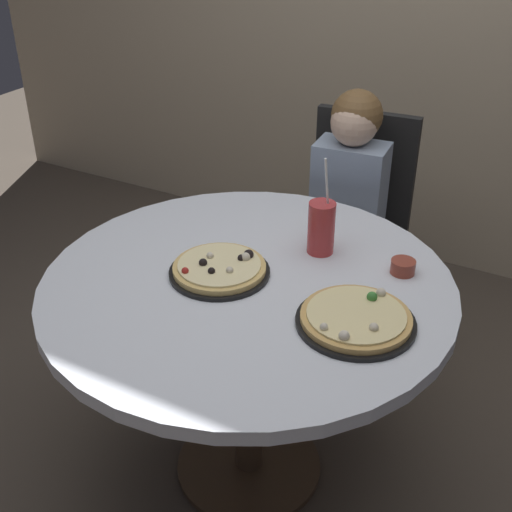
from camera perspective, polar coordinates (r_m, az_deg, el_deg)
name	(u,v)px	position (r m, az deg, el deg)	size (l,w,h in m)	color
ground_plane	(249,466)	(2.32, -0.62, -17.82)	(8.00, 8.00, 0.00)	#4C4238
dining_table	(248,310)	(1.89, -0.73, -4.70)	(1.16, 1.16, 0.75)	silver
chair_wooden	(354,220)	(2.64, 8.54, 3.08)	(0.43, 0.43, 0.95)	black
diner_child	(339,251)	(2.51, 7.26, 0.41)	(0.28, 0.42, 1.08)	#3F4766
pizza_veggie	(220,269)	(1.85, -3.17, -1.12)	(0.29, 0.29, 0.05)	black
pizza_cheese	(356,319)	(1.67, 8.70, -5.44)	(0.30, 0.30, 0.05)	black
soda_cup	(321,227)	(1.93, 5.71, 2.49)	(0.08, 0.08, 0.31)	#B73333
sauce_bowl	(403,267)	(1.89, 12.67, -0.92)	(0.07, 0.07, 0.04)	brown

